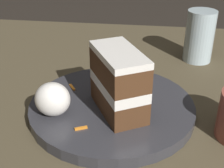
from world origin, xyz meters
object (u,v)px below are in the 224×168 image
cream_dollop (53,99)px  orange_garnish (109,75)px  cake_slice (119,80)px  drinking_glass (199,40)px  plate (112,107)px

cream_dollop → orange_garnish: 0.15m
cake_slice → drinking_glass: 0.29m
plate → cake_slice: 0.06m
plate → cream_dollop: size_ratio=4.99×
cake_slice → cream_dollop: (-0.10, -0.03, -0.02)m
cake_slice → drinking_glass: bearing=30.7°
orange_garnish → cake_slice: bearing=-74.2°
plate → orange_garnish: size_ratio=4.05×
orange_garnish → plate: bearing=-79.3°
orange_garnish → drinking_glass: (0.18, 0.14, 0.03)m
cake_slice → cream_dollop: cake_slice is taller
orange_garnish → drinking_glass: size_ratio=0.59×
orange_garnish → drinking_glass: drinking_glass is taller
orange_garnish → cream_dollop: bearing=-116.4°
plate → orange_garnish: (-0.02, 0.09, 0.01)m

